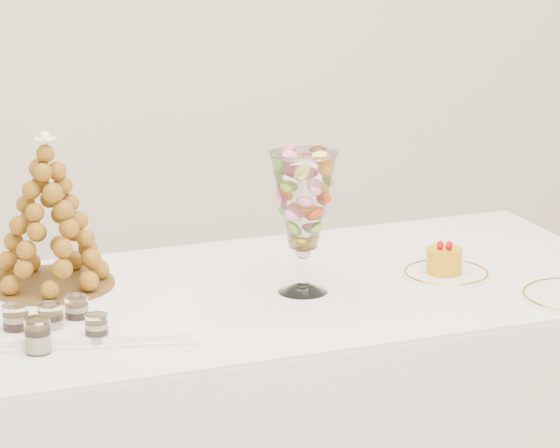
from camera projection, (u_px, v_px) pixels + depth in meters
name	position (u px, v px, depth m)	size (l,w,h in m)	color
lace_tray	(47.00, 307.00, 2.81)	(0.60, 0.45, 0.02)	white
macaron_vase	(303.00, 202.00, 2.88)	(0.14, 0.14, 0.32)	white
cake_plate	(446.00, 274.00, 3.04)	(0.20, 0.20, 0.01)	white
verrine_a	(16.00, 322.00, 2.65)	(0.05, 0.05, 0.07)	white
verrine_b	(51.00, 321.00, 2.66)	(0.05, 0.05, 0.07)	white
verrine_c	(77.00, 312.00, 2.71)	(0.05, 0.05, 0.07)	white
verrine_d	(38.00, 335.00, 2.58)	(0.05, 0.05, 0.07)	white
verrine_e	(97.00, 329.00, 2.62)	(0.05, 0.05, 0.06)	white
croquembouche	(48.00, 212.00, 2.87)	(0.28, 0.28, 0.34)	brown
mousse_cake	(444.00, 260.00, 3.03)	(0.08, 0.08, 0.07)	orange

